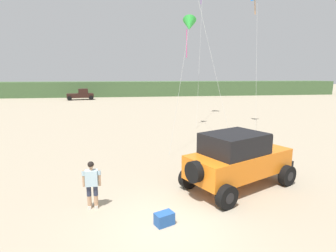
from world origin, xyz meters
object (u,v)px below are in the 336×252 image
object	(u,v)px
jeep	(238,158)
kite_black_sled	(189,25)
cooler_box	(164,219)
distant_pickup	(81,95)
person_watching	(92,182)

from	to	relation	value
jeep	kite_black_sled	world-z (taller)	kite_black_sled
cooler_box	distant_pickup	xyz separation A→B (m)	(-9.36, 43.28, 0.75)
person_watching	distant_pickup	distance (m)	42.50
person_watching	kite_black_sled	bearing A→B (deg)	57.68
cooler_box	jeep	bearing A→B (deg)	11.70
cooler_box	kite_black_sled	size ratio (longest dim) A/B	0.07
kite_black_sled	distant_pickup	bearing A→B (deg)	109.87
distant_pickup	cooler_box	bearing A→B (deg)	-77.80
jeep	person_watching	distance (m)	5.65
distant_pickup	person_watching	bearing A→B (deg)	-80.40
person_watching	distant_pickup	size ratio (longest dim) A/B	0.34
distant_pickup	kite_black_sled	distance (m)	36.53
person_watching	kite_black_sled	xyz separation A→B (m)	(5.13, 8.10, 6.53)
person_watching	cooler_box	size ratio (longest dim) A/B	2.98
cooler_box	kite_black_sled	distance (m)	12.29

